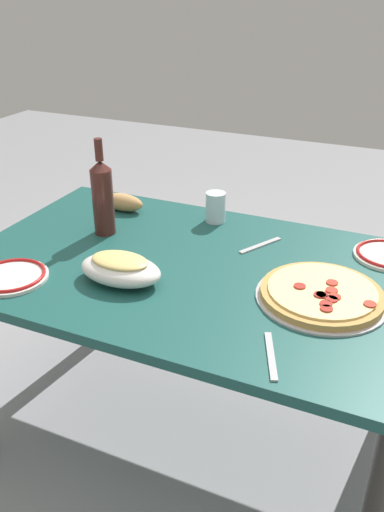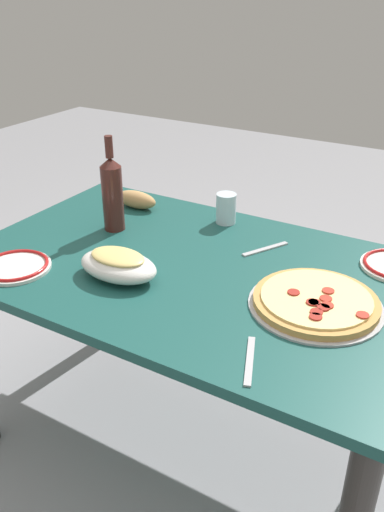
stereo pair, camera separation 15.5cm
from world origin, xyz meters
name	(u,v)px [view 1 (the left image)]	position (x,y,z in m)	size (l,w,h in m)	color
ground_plane	(192,437)	(0.00, 0.00, 0.00)	(8.00, 8.00, 0.00)	gray
dining_table	(192,297)	(0.00, 0.00, 0.59)	(1.36, 0.85, 0.70)	#194C47
pepperoni_pizza	(322,294)	(-0.39, 0.03, 0.72)	(0.35, 0.35, 0.03)	#B7B7BC
baked_pasta_dish	(120,268)	(0.14, 0.16, 0.74)	(0.24, 0.15, 0.08)	white
wine_bottle	(103,196)	(0.35, -0.09, 0.83)	(0.07, 0.07, 0.32)	#471E19
water_glass	(216,207)	(0.05, -0.32, 0.76)	(0.07, 0.07, 0.10)	silver
side_plate_near	(11,276)	(0.43, 0.28, 0.71)	(0.21, 0.21, 0.02)	white
bread_loaf	(122,202)	(0.40, -0.28, 0.74)	(0.16, 0.07, 0.06)	tan
fork_left	(271,356)	(-0.33, 0.32, 0.71)	(0.17, 0.02, 0.01)	#B7B7BC
fork_right	(260,245)	(-0.15, -0.20, 0.71)	(0.17, 0.02, 0.01)	#B7B7BC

